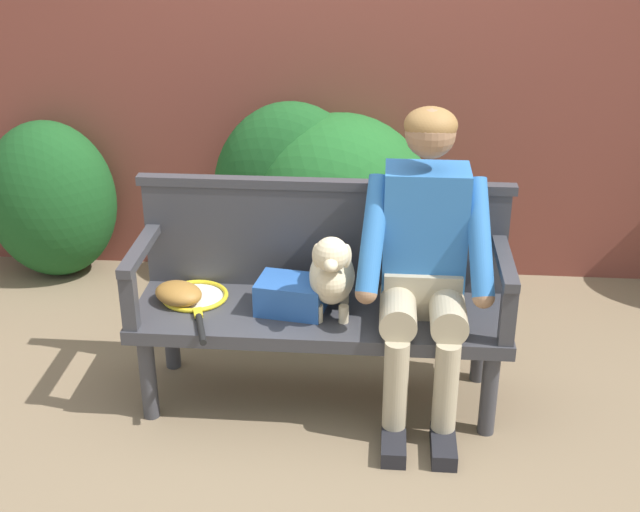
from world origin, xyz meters
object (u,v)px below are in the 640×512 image
object	(u,v)px
dog_on_bench	(332,273)
baseball_glove	(179,293)
tennis_racket	(196,299)
sports_bag	(291,295)
person_seated	(424,256)
garden_bench	(320,321)

from	to	relation	value
dog_on_bench	baseball_glove	world-z (taller)	dog_on_bench
dog_on_bench	tennis_racket	size ratio (longest dim) A/B	0.69
sports_bag	tennis_racket	bearing A→B (deg)	173.28
dog_on_bench	person_seated	bearing A→B (deg)	5.74
dog_on_bench	sports_bag	world-z (taller)	dog_on_bench
person_seated	tennis_racket	world-z (taller)	person_seated
garden_bench	dog_on_bench	world-z (taller)	dog_on_bench
baseball_glove	sports_bag	bearing A→B (deg)	25.96
baseball_glove	sports_bag	xyz separation A→B (m)	(0.49, -0.03, 0.02)
garden_bench	tennis_racket	distance (m)	0.55
person_seated	sports_bag	world-z (taller)	person_seated
tennis_racket	baseball_glove	xyz separation A→B (m)	(-0.07, -0.02, 0.04)
garden_bench	baseball_glove	size ratio (longest dim) A/B	7.20
dog_on_bench	baseball_glove	distance (m)	0.68
tennis_racket	baseball_glove	bearing A→B (deg)	-160.64
tennis_racket	garden_bench	bearing A→B (deg)	-3.59
tennis_racket	person_seated	bearing A→B (deg)	-2.91
tennis_racket	baseball_glove	distance (m)	0.08
baseball_glove	tennis_racket	bearing A→B (deg)	48.40
sports_bag	garden_bench	bearing A→B (deg)	7.50
person_seated	baseball_glove	xyz separation A→B (m)	(-1.04, 0.03, -0.23)
tennis_racket	sports_bag	world-z (taller)	sports_bag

